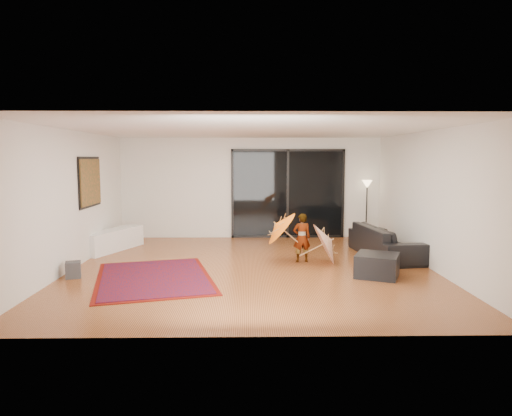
{
  "coord_description": "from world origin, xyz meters",
  "views": [
    {
      "loc": [
        -0.07,
        -8.83,
        2.17
      ],
      "look_at": [
        0.09,
        0.83,
        1.1
      ],
      "focal_mm": 32.0,
      "sensor_mm": 36.0,
      "label": 1
    }
  ],
  "objects_px": {
    "ottoman": "(377,265)",
    "child": "(302,238)",
    "sofa": "(385,241)",
    "media_console": "(113,240)"
  },
  "relations": [
    {
      "from": "media_console",
      "to": "sofa",
      "type": "distance_m",
      "value": 6.25
    },
    {
      "from": "media_console",
      "to": "sofa",
      "type": "relative_size",
      "value": 0.77
    },
    {
      "from": "sofa",
      "to": "ottoman",
      "type": "bearing_deg",
      "value": 151.85
    },
    {
      "from": "child",
      "to": "ottoman",
      "type": "bearing_deg",
      "value": 128.54
    },
    {
      "from": "ottoman",
      "to": "child",
      "type": "height_order",
      "value": "child"
    },
    {
      "from": "media_console",
      "to": "child",
      "type": "relative_size",
      "value": 1.73
    },
    {
      "from": "ottoman",
      "to": "child",
      "type": "bearing_deg",
      "value": 135.83
    },
    {
      "from": "ottoman",
      "to": "sofa",
      "type": "bearing_deg",
      "value": 68.83
    },
    {
      "from": "media_console",
      "to": "ottoman",
      "type": "height_order",
      "value": "media_console"
    },
    {
      "from": "child",
      "to": "sofa",
      "type": "bearing_deg",
      "value": -172.65
    }
  ]
}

